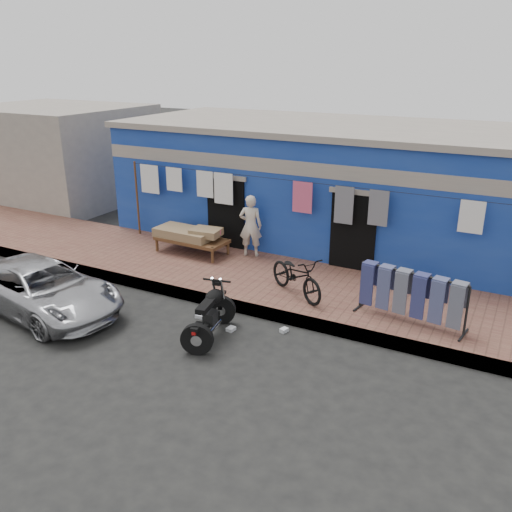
{
  "coord_description": "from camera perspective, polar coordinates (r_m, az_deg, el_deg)",
  "views": [
    {
      "loc": [
        4.96,
        -7.43,
        5.09
      ],
      "look_at": [
        0.0,
        2.0,
        1.15
      ],
      "focal_mm": 38.0,
      "sensor_mm": 36.0,
      "label": 1
    }
  ],
  "objects": [
    {
      "name": "curb",
      "position": [
        11.4,
        -1.06,
        -5.54
      ],
      "size": [
        28.0,
        0.1,
        0.25
      ],
      "primitive_type": "cube",
      "color": "gray",
      "rests_on": "ground"
    },
    {
      "name": "litter_a",
      "position": [
        11.33,
        -5.93,
        -6.31
      ],
      "size": [
        0.17,
        0.14,
        0.07
      ],
      "primitive_type": "cube",
      "rotation": [
        0.0,
        0.0,
        0.07
      ],
      "color": "silver",
      "rests_on": "ground"
    },
    {
      "name": "motorcycle",
      "position": [
        10.34,
        -4.94,
        -6.05
      ],
      "size": [
        1.18,
        1.81,
        1.03
      ],
      "primitive_type": null,
      "rotation": [
        0.0,
        0.0,
        0.2
      ],
      "color": "black",
      "rests_on": "ground"
    },
    {
      "name": "jeans_rack",
      "position": [
        10.8,
        16.02,
        -4.07
      ],
      "size": [
        2.33,
        1.07,
        1.06
      ],
      "primitive_type": null,
      "rotation": [
        0.0,
        0.0,
        -0.15
      ],
      "color": "black",
      "rests_on": "sidewalk"
    },
    {
      "name": "litter_c",
      "position": [
        10.79,
        -2.65,
        -7.68
      ],
      "size": [
        0.16,
        0.19,
        0.07
      ],
      "primitive_type": "cube",
      "rotation": [
        0.0,
        0.0,
        1.46
      ],
      "color": "silver",
      "rests_on": "ground"
    },
    {
      "name": "building",
      "position": [
        15.62,
        8.63,
        7.48
      ],
      "size": [
        12.2,
        5.2,
        3.36
      ],
      "color": "navy",
      "rests_on": "ground"
    },
    {
      "name": "car",
      "position": [
        12.18,
        -21.57,
        -3.11
      ],
      "size": [
        4.11,
        2.31,
        1.1
      ],
      "primitive_type": "imported",
      "rotation": [
        0.0,
        0.0,
        1.43
      ],
      "color": "#B3B3B8",
      "rests_on": "ground"
    },
    {
      "name": "seated_person",
      "position": [
        13.76,
        -0.58,
        3.21
      ],
      "size": [
        0.67,
        0.55,
        1.6
      ],
      "primitive_type": "imported",
      "rotation": [
        0.0,
        0.0,
        3.48
      ],
      "color": "beige",
      "rests_on": "sidewalk"
    },
    {
      "name": "clothesline",
      "position": [
        13.38,
        1.91,
        6.07
      ],
      "size": [
        10.06,
        0.06,
        2.1
      ],
      "color": "brown",
      "rests_on": "sidewalk"
    },
    {
      "name": "ground",
      "position": [
        10.28,
        -5.27,
        -9.48
      ],
      "size": [
        80.0,
        80.0,
        0.0
      ],
      "primitive_type": "plane",
      "color": "black",
      "rests_on": "ground"
    },
    {
      "name": "litter_b",
      "position": [
        10.74,
        2.96,
        -7.8
      ],
      "size": [
        0.15,
        0.18,
        0.08
      ],
      "primitive_type": "cube",
      "rotation": [
        0.0,
        0.0,
        1.29
      ],
      "color": "silver",
      "rests_on": "ground"
    },
    {
      "name": "bicycle",
      "position": [
        11.53,
        4.31,
        -1.57
      ],
      "size": [
        1.79,
        1.41,
        1.12
      ],
      "primitive_type": "imported",
      "rotation": [
        0.0,
        0.0,
        1.03
      ],
      "color": "black",
      "rests_on": "sidewalk"
    },
    {
      "name": "charpoy",
      "position": [
        14.18,
        -6.76,
        1.64
      ],
      "size": [
        2.06,
        1.09,
        0.67
      ],
      "primitive_type": null,
      "rotation": [
        0.0,
        0.0,
        -0.04
      ],
      "color": "brown",
      "rests_on": "sidewalk"
    },
    {
      "name": "sidewalk",
      "position": [
        12.57,
        2.13,
        -2.98
      ],
      "size": [
        28.0,
        3.0,
        0.25
      ],
      "primitive_type": "cube",
      "color": "brown",
      "rests_on": "ground"
    },
    {
      "name": "neighbor_left",
      "position": [
        21.78,
        -20.2,
        10.13
      ],
      "size": [
        6.0,
        5.0,
        3.4
      ],
      "primitive_type": "cube",
      "color": "#9E9384",
      "rests_on": "ground"
    }
  ]
}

